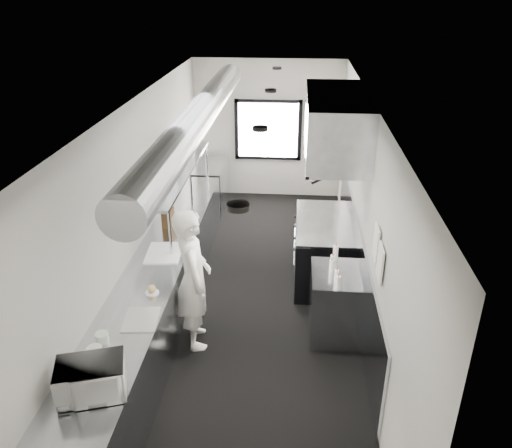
% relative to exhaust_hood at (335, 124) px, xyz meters
% --- Properties ---
extents(floor, '(3.00, 8.00, 0.01)m').
position_rel_exhaust_hood_xyz_m(floor, '(-1.10, -0.70, -2.39)').
color(floor, black).
rests_on(floor, ground).
extents(ceiling, '(3.00, 8.00, 0.01)m').
position_rel_exhaust_hood_xyz_m(ceiling, '(-1.10, -0.70, 0.41)').
color(ceiling, silver).
rests_on(ceiling, wall_back).
extents(wall_back, '(3.00, 0.02, 2.80)m').
position_rel_exhaust_hood_xyz_m(wall_back, '(-1.10, 3.30, -0.99)').
color(wall_back, '#B7B3AD').
rests_on(wall_back, floor).
extents(wall_left, '(0.02, 8.00, 2.80)m').
position_rel_exhaust_hood_xyz_m(wall_left, '(-2.60, -0.70, -0.99)').
color(wall_left, '#B7B3AD').
rests_on(wall_left, floor).
extents(wall_right, '(0.02, 8.00, 2.80)m').
position_rel_exhaust_hood_xyz_m(wall_right, '(0.40, -0.70, -0.99)').
color(wall_right, '#B7B3AD').
rests_on(wall_right, floor).
extents(wall_cladding, '(0.03, 5.50, 1.10)m').
position_rel_exhaust_hood_xyz_m(wall_cladding, '(0.38, -0.40, -1.84)').
color(wall_cladding, '#9AA2A8').
rests_on(wall_cladding, wall_right).
extents(hvac_duct, '(0.40, 6.40, 0.40)m').
position_rel_exhaust_hood_xyz_m(hvac_duct, '(-1.80, -0.30, 0.16)').
color(hvac_duct, gray).
rests_on(hvac_duct, ceiling).
extents(service_window, '(1.36, 0.05, 1.25)m').
position_rel_exhaust_hood_xyz_m(service_window, '(-1.10, 3.26, -0.99)').
color(service_window, white).
rests_on(service_window, wall_back).
extents(exhaust_hood, '(0.81, 2.20, 0.88)m').
position_rel_exhaust_hood_xyz_m(exhaust_hood, '(0.00, 0.00, 0.00)').
color(exhaust_hood, '#9AA2A8').
rests_on(exhaust_hood, ceiling).
extents(prep_counter, '(0.70, 6.00, 0.90)m').
position_rel_exhaust_hood_xyz_m(prep_counter, '(-2.25, -1.20, -1.94)').
color(prep_counter, '#9AA2A8').
rests_on(prep_counter, floor).
extents(pass_shelf, '(0.45, 3.00, 0.68)m').
position_rel_exhaust_hood_xyz_m(pass_shelf, '(-2.29, 0.30, -0.86)').
color(pass_shelf, '#9AA2A8').
rests_on(pass_shelf, prep_counter).
extents(range, '(0.88, 1.60, 0.94)m').
position_rel_exhaust_hood_xyz_m(range, '(-0.06, 0.00, -1.92)').
color(range, black).
rests_on(range, floor).
extents(bottle_station, '(0.65, 0.80, 0.90)m').
position_rel_exhaust_hood_xyz_m(bottle_station, '(0.05, -1.40, -1.94)').
color(bottle_station, '#9AA2A8').
rests_on(bottle_station, floor).
extents(far_work_table, '(0.70, 1.20, 0.90)m').
position_rel_exhaust_hood_xyz_m(far_work_table, '(-2.25, 2.50, -1.94)').
color(far_work_table, '#9AA2A8').
rests_on(far_work_table, floor).
extents(notice_sheet_a, '(0.02, 0.28, 0.38)m').
position_rel_exhaust_hood_xyz_m(notice_sheet_a, '(0.37, -1.90, -0.79)').
color(notice_sheet_a, white).
rests_on(notice_sheet_a, wall_right).
extents(notice_sheet_b, '(0.02, 0.28, 0.38)m').
position_rel_exhaust_hood_xyz_m(notice_sheet_b, '(0.37, -2.25, -0.84)').
color(notice_sheet_b, white).
rests_on(notice_sheet_b, wall_right).
extents(line_cook, '(0.61, 0.76, 1.82)m').
position_rel_exhaust_hood_xyz_m(line_cook, '(-1.70, -1.69, -1.48)').
color(line_cook, white).
rests_on(line_cook, floor).
extents(microwave, '(0.62, 0.54, 0.32)m').
position_rel_exhaust_hood_xyz_m(microwave, '(-2.21, -3.59, -1.33)').
color(microwave, white).
rests_on(microwave, prep_counter).
extents(deli_tub_a, '(0.18, 0.18, 0.11)m').
position_rel_exhaust_hood_xyz_m(deli_tub_a, '(-2.36, -3.13, -1.44)').
color(deli_tub_a, silver).
rests_on(deli_tub_a, prep_counter).
extents(deli_tub_b, '(0.13, 0.13, 0.09)m').
position_rel_exhaust_hood_xyz_m(deli_tub_b, '(-2.38, -2.90, -1.44)').
color(deli_tub_b, silver).
rests_on(deli_tub_b, prep_counter).
extents(newspaper, '(0.40, 0.48, 0.01)m').
position_rel_exhaust_hood_xyz_m(newspaper, '(-2.09, -2.52, -1.48)').
color(newspaper, silver).
rests_on(newspaper, prep_counter).
extents(small_plate, '(0.20, 0.20, 0.01)m').
position_rel_exhaust_hood_xyz_m(small_plate, '(-2.11, -2.01, -1.48)').
color(small_plate, white).
rests_on(small_plate, prep_counter).
extents(pastry, '(0.09, 0.09, 0.09)m').
position_rel_exhaust_hood_xyz_m(pastry, '(-2.11, -2.01, -1.43)').
color(pastry, '#E1C076').
rests_on(pastry, small_plate).
extents(cutting_board, '(0.49, 0.62, 0.02)m').
position_rel_exhaust_hood_xyz_m(cutting_board, '(-2.21, -1.08, -1.48)').
color(cutting_board, white).
rests_on(cutting_board, prep_counter).
extents(knife_block, '(0.15, 0.25, 0.26)m').
position_rel_exhaust_hood_xyz_m(knife_block, '(-2.34, -0.24, -1.36)').
color(knife_block, brown).
rests_on(knife_block, prep_counter).
extents(plate_stack_a, '(0.29, 0.29, 0.29)m').
position_rel_exhaust_hood_xyz_m(plate_stack_a, '(-2.33, -0.48, -0.67)').
color(plate_stack_a, white).
rests_on(plate_stack_a, pass_shelf).
extents(plate_stack_b, '(0.30, 0.30, 0.30)m').
position_rel_exhaust_hood_xyz_m(plate_stack_b, '(-2.31, -0.11, -0.67)').
color(plate_stack_b, white).
rests_on(plate_stack_b, pass_shelf).
extents(plate_stack_c, '(0.24, 0.24, 0.34)m').
position_rel_exhaust_hood_xyz_m(plate_stack_c, '(-2.31, 0.56, -0.65)').
color(plate_stack_c, white).
rests_on(plate_stack_c, pass_shelf).
extents(plate_stack_d, '(0.33, 0.33, 0.38)m').
position_rel_exhaust_hood_xyz_m(plate_stack_d, '(-2.27, 0.98, -0.63)').
color(plate_stack_d, white).
rests_on(plate_stack_d, pass_shelf).
extents(squeeze_bottle_a, '(0.06, 0.06, 0.16)m').
position_rel_exhaust_hood_xyz_m(squeeze_bottle_a, '(0.02, -1.73, -1.41)').
color(squeeze_bottle_a, white).
rests_on(squeeze_bottle_a, bottle_station).
extents(squeeze_bottle_b, '(0.06, 0.06, 0.16)m').
position_rel_exhaust_hood_xyz_m(squeeze_bottle_b, '(0.01, -1.59, -1.41)').
color(squeeze_bottle_b, white).
rests_on(squeeze_bottle_b, bottle_station).
extents(squeeze_bottle_c, '(0.06, 0.06, 0.16)m').
position_rel_exhaust_hood_xyz_m(squeeze_bottle_c, '(-0.04, -1.37, -1.41)').
color(squeeze_bottle_c, white).
rests_on(squeeze_bottle_c, bottle_station).
extents(squeeze_bottle_d, '(0.06, 0.06, 0.18)m').
position_rel_exhaust_hood_xyz_m(squeeze_bottle_d, '(-0.02, -1.27, -1.40)').
color(squeeze_bottle_d, white).
rests_on(squeeze_bottle_d, bottle_station).
extents(squeeze_bottle_e, '(0.09, 0.09, 0.20)m').
position_rel_exhaust_hood_xyz_m(squeeze_bottle_e, '(0.03, -1.05, -1.39)').
color(squeeze_bottle_e, white).
rests_on(squeeze_bottle_e, bottle_station).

